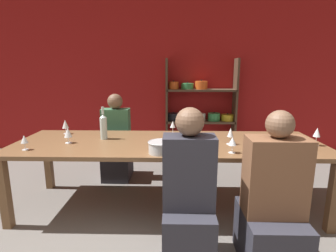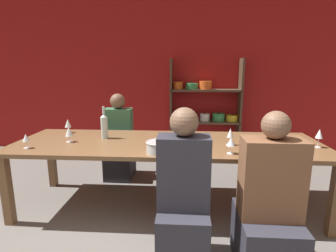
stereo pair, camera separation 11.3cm
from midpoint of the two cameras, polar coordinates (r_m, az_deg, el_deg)
wall_back_red at (r=4.82m, az=3.67°, el=10.50°), size 8.80×0.06×2.70m
shelf_unit at (r=4.71m, az=8.50°, el=1.77°), size 1.24×0.30×1.68m
dining_table at (r=2.78m, az=1.03°, el=-4.76°), size 3.20×1.03×0.74m
mixing_bowl at (r=2.39m, az=-0.72°, el=-4.53°), size 0.23×0.23×0.11m
wine_bottle_green at (r=2.60m, az=23.72°, el=-2.55°), size 0.07×0.07×0.32m
wine_bottle_dark at (r=2.94m, az=-12.64°, el=0.06°), size 0.08×0.08×0.36m
wine_glass_red_a at (r=2.43m, az=14.83°, el=-3.48°), size 0.08×0.08×0.15m
wine_glass_red_b at (r=2.71m, az=14.57°, el=-1.63°), size 0.07×0.07×0.17m
wine_glass_white_a at (r=3.34m, az=-20.06°, el=0.49°), size 0.07×0.07×0.17m
wine_glass_white_b at (r=2.96m, az=31.02°, el=-1.57°), size 0.07×0.07×0.18m
wine_glass_empty_a at (r=3.04m, az=2.28°, el=0.25°), size 0.07×0.07×0.16m
wine_glass_red_c at (r=2.84m, az=-27.54°, el=-2.40°), size 0.07×0.07×0.14m
wine_glass_red_d at (r=2.43m, az=8.72°, el=-3.17°), size 0.06×0.06×0.16m
wine_glass_red_e at (r=2.90m, az=-19.72°, el=-1.24°), size 0.08×0.08×0.16m
wine_glass_white_c at (r=3.06m, az=4.99°, el=-0.09°), size 0.08×0.08×0.14m
person_near_a at (r=2.18m, az=22.40°, el=-17.41°), size 0.43×0.54×1.21m
person_far_a at (r=3.70m, az=-9.66°, el=-4.49°), size 0.37×0.46×1.17m
person_near_b at (r=2.07m, az=4.94°, el=-17.63°), size 0.38×0.47×1.23m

